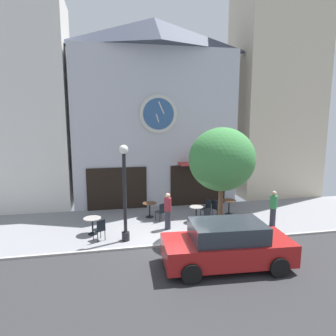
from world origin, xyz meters
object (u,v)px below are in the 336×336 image
Objects in this scene: cafe_chair_near_tree at (216,207)px; cafe_chair_curbside at (100,228)px; street_tree at (222,160)px; cafe_chair_left_end at (206,216)px; cafe_table_leftmost at (150,207)px; parked_car_red at (227,245)px; pedestrian_maroon at (168,211)px; cafe_table_center at (92,222)px; pedestrian_green at (273,208)px; cafe_chair_under_awning at (161,211)px; cafe_chair_right_end at (207,207)px; street_lamp at (125,193)px; cafe_table_center_right at (196,211)px; cafe_table_rightmost at (229,205)px.

cafe_chair_near_tree is 5.98m from cafe_chair_curbside.
street_tree is 3.01m from cafe_chair_left_end.
parked_car_red is at bearing -71.61° from cafe_table_leftmost.
cafe_chair_curbside is at bearing -165.71° from pedestrian_maroon.
parked_car_red reaches higher than cafe_chair_curbside.
cafe_chair_near_tree is (6.01, 1.08, 0.00)m from cafe_table_center.
parked_car_red is at bearing -137.99° from pedestrian_green.
cafe_table_leftmost is at bearing 141.43° from cafe_chair_left_end.
cafe_table_leftmost is 1.89m from pedestrian_maroon.
street_tree is at bearing -48.11° from cafe_chair_under_awning.
cafe_chair_under_awning is 1.13m from pedestrian_maroon.
cafe_chair_right_end is at bearing 20.26° from cafe_chair_curbside.
cafe_chair_right_end is 0.54× the size of pedestrian_green.
pedestrian_maroon is (-1.75, 0.09, 0.33)m from cafe_chair_left_end.
cafe_chair_near_tree reaches higher than cafe_table_leftmost.
parked_car_red is at bearing -35.62° from cafe_chair_curbside.
cafe_chair_left_end is at bearing 12.81° from street_lamp.
cafe_table_center_right is 0.83× the size of cafe_chair_under_awning.
cafe_table_rightmost is at bearing 66.67° from parked_car_red.
cafe_chair_near_tree and cafe_chair_under_awning have the same top height.
cafe_table_leftmost is at bearing 174.52° from cafe_table_rightmost.
cafe_table_center_right is at bearing 17.71° from cafe_chair_curbside.
cafe_chair_near_tree is at bearing 73.67° from parked_car_red.
street_lamp is 4.07m from cafe_chair_left_end.
cafe_chair_under_awning is 0.54× the size of pedestrian_green.
street_tree is 5.11× the size of cafe_chair_curbside.
cafe_chair_curbside is at bearing -159.74° from cafe_chair_right_end.
pedestrian_green is 4.87m from pedestrian_maroon.
cafe_chair_curbside is 5.22m from parked_car_red.
cafe_table_center is at bearing 140.00° from parked_car_red.
street_lamp is 6.89m from pedestrian_green.
cafe_table_leftmost is at bearing 156.53° from pedestrian_green.
cafe_table_center_right is (-0.46, 1.94, -2.78)m from street_tree.
pedestrian_maroon is (-4.84, 0.58, 0.00)m from pedestrian_green.
cafe_chair_under_awning is at bearing 47.24° from street_lamp.
street_lamp is 5.12× the size of cafe_table_rightmost.
cafe_chair_curbside is at bearing -67.43° from cafe_table_center.
cafe_table_center is at bearing 166.18° from street_tree.
cafe_table_leftmost is (-2.58, 3.03, -2.76)m from street_tree.
cafe_chair_near_tree reaches higher than cafe_table_center.
parked_car_red reaches higher than cafe_chair_under_awning.
cafe_table_center is 0.83× the size of cafe_chair_left_end.
cafe_chair_left_end is 0.54× the size of pedestrian_maroon.
street_tree reaches higher than cafe_chair_right_end.
cafe_chair_under_awning and cafe_chair_left_end have the same top height.
street_lamp is 3.36m from cafe_table_leftmost.
cafe_table_center is 4.88m from cafe_table_center_right.
cafe_chair_near_tree is at bearing -11.18° from cafe_table_leftmost.
cafe_chair_left_end is at bearing 101.94° from street_tree.
cafe_chair_left_end is at bearing 8.06° from cafe_chair_curbside.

